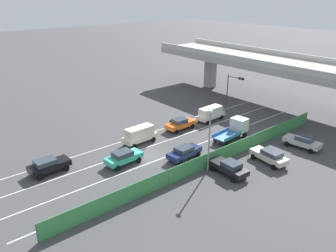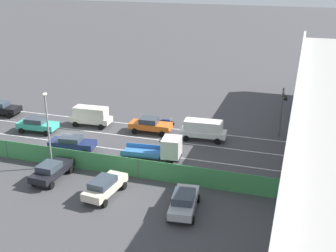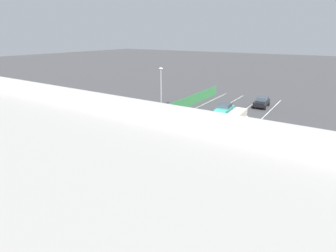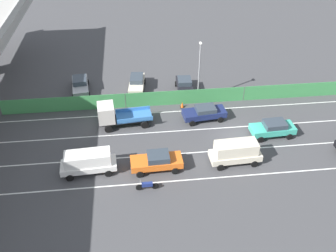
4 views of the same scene
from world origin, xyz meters
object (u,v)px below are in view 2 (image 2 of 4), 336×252
car_sedan_navy (72,143)px  motorcycle (166,122)px  car_van_white (203,129)px  parked_wagon_silver (184,201)px  car_taxi_teal (37,124)px  parked_sedan_dark (51,170)px  flatbed_truck_blue (162,150)px  parked_sedan_cream (105,186)px  car_van_cream (91,115)px  street_lamp (48,123)px  traffic_cone (78,162)px  car_taxi_orange (150,125)px  car_sedan_black (2,108)px  traffic_light (283,106)px

car_sedan_navy → motorcycle: bearing=145.1°
car_van_white → parked_wagon_silver: bearing=7.5°
car_sedan_navy → car_van_white: bearing=120.4°
car_taxi_teal → parked_sedan_dark: 12.02m
flatbed_truck_blue → motorcycle: bearing=-164.2°
car_taxi_teal → parked_wagon_silver: (10.91, 19.90, 0.01)m
parked_sedan_dark → parked_wagon_silver: parked_wagon_silver is taller
flatbed_truck_blue → parked_sedan_dark: bearing=-53.9°
parked_sedan_cream → parked_wagon_silver: 6.72m
car_van_cream → street_lamp: street_lamp is taller
car_taxi_teal → parked_wagon_silver: size_ratio=0.95×
car_taxi_teal → parked_sedan_cream: size_ratio=0.96×
parked_sedan_cream → traffic_cone: (-4.48, -4.90, -0.60)m
car_taxi_orange → car_van_white: bearing=87.6°
parked_sedan_cream → car_taxi_teal: bearing=-128.7°
flatbed_truck_blue → motorcycle: flatbed_truck_blue is taller
car_van_cream → car_taxi_teal: 5.97m
car_taxi_teal → parked_wagon_silver: parked_wagon_silver is taller
car_sedan_navy → parked_sedan_dark: bearing=12.1°
car_van_cream → car_sedan_navy: bearing=12.0°
flatbed_truck_blue → car_van_cream: bearing=-122.4°
parked_sedan_dark → traffic_cone: (-3.26, 0.74, -0.57)m
car_sedan_black → parked_wagon_silver: (14.52, 27.31, -0.01)m
car_van_white → parked_sedan_cream: 14.77m
flatbed_truck_blue → traffic_cone: 7.96m
flatbed_truck_blue → parked_wagon_silver: flatbed_truck_blue is taller
flatbed_truck_blue → traffic_cone: flatbed_truck_blue is taller
car_sedan_black → motorcycle: (-2.52, 20.42, -0.47)m
parked_wagon_silver → traffic_light: (-16.72, 5.89, 2.90)m
car_taxi_orange → car_taxi_teal: (3.64, -11.97, 0.00)m
car_sedan_navy → car_taxi_orange: bearing=141.5°
parked_wagon_silver → motorcycle: bearing=-158.0°
car_van_white → car_sedan_black: 25.42m
flatbed_truck_blue → street_lamp: size_ratio=0.79×
car_van_white → motorcycle: 5.76m
car_taxi_orange → car_sedan_navy: bearing=-38.5°
car_sedan_navy → flatbed_truck_blue: bearing=90.6°
car_taxi_orange → traffic_cone: bearing=-20.7°
car_sedan_navy → parked_wagon_silver: (7.42, 13.61, 0.03)m
car_van_white → car_sedan_navy: size_ratio=1.05×
car_van_cream → parked_sedan_dark: bearing=12.1°
traffic_cone → parked_wagon_silver: bearing=67.5°
motorcycle → parked_wagon_silver: size_ratio=0.41×
car_taxi_orange → traffic_light: (-2.17, 13.82, 2.91)m
car_sedan_black → parked_sedan_dark: bearing=49.1°
car_taxi_teal → car_sedan_navy: 7.20m
car_taxi_teal → parked_sedan_dark: (9.35, 7.55, -0.03)m
car_taxi_teal → parked_sedan_cream: parked_sedan_cream is taller
parked_sedan_cream → traffic_light: bearing=142.4°
car_taxi_teal → motorcycle: car_taxi_teal is taller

